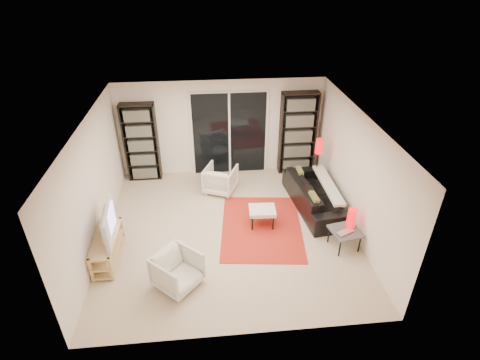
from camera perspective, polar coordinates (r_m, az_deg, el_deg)
The scene contains 20 objects.
floor at distance 7.78m, azimuth -1.63°, elevation -7.57°, with size 5.00×5.00×0.00m, color #CDB693.
wall_back at distance 9.33m, azimuth -2.89°, elevation 7.90°, with size 5.00×0.02×2.40m, color white.
wall_front at distance 5.12m, azimuth 0.32°, elevation -14.37°, with size 5.00×0.02×2.40m, color white.
wall_left at distance 7.39m, azimuth -21.48°, elevation -0.93°, with size 0.02×5.00×2.40m, color white.
wall_right at distance 7.65m, azimuth 17.26°, elevation 0.99°, with size 0.02×5.00×2.40m, color white.
ceiling at distance 6.56m, azimuth -1.94°, elevation 9.09°, with size 5.00×5.00×0.02m, color white.
sliding_door at distance 9.36m, azimuth -1.62°, elevation 7.02°, with size 1.92×0.08×2.16m.
bookshelf_left at distance 9.39m, azimuth -14.82°, elevation 5.53°, with size 0.80×0.30×1.95m.
bookshelf_right at distance 9.50m, azimuth 8.79°, elevation 7.03°, with size 0.90×0.30×2.10m.
tv_stand at distance 7.37m, azimuth -19.51°, elevation -9.63°, with size 0.39×1.21×0.50m.
tv at distance 7.04m, azimuth -20.10°, elevation -6.30°, with size 1.03×0.14×0.59m, color black.
rug at distance 7.85m, azimuth 3.29°, elevation -7.13°, with size 1.63×2.20×0.01m, color red.
sofa at distance 8.44m, azimuth 11.33°, elevation -2.20°, with size 2.13×0.83×0.62m, color black.
armchair_back at distance 8.85m, azimuth -2.99°, elevation 0.15°, with size 0.68×0.70×0.64m, color silver.
armchair_front at distance 6.53m, azimuth -9.52°, elevation -13.47°, with size 0.68×0.70×0.63m, color silver.
ottoman at distance 7.72m, azimuth 3.41°, elevation -4.76°, with size 0.56×0.47×0.40m.
side_table at distance 7.41m, azimuth 15.73°, elevation -7.65°, with size 0.62×0.62×0.40m.
laptop at distance 7.30m, azimuth 16.03°, elevation -7.85°, with size 0.34×0.22×0.03m, color silver.
table_lamp at distance 7.41m, azimuth 16.64°, elevation -5.56°, with size 0.17×0.17×0.39m, color red.
floor_lamp at distance 8.81m, azimuth 11.89°, elevation 4.21°, with size 0.19×0.19×1.30m.
Camera 1 is at (-0.38, -6.08, 4.83)m, focal length 28.00 mm.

